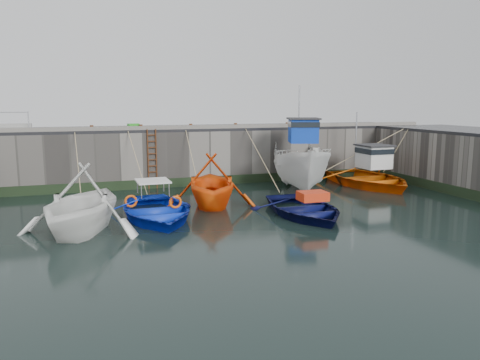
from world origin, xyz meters
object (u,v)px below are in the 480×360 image
object	(u,v)px
boat_near_blacktrim	(211,205)
boat_far_white	(301,166)
boat_near_blue	(156,218)
bollard_d	(236,126)
fish_crate	(133,127)
boat_near_navy	(304,215)
bollard_e	(287,125)
boat_far_orange	(367,177)
ladder	(152,159)
bollard_a	(92,128)
bollard_b	(141,127)
bollard_c	(191,126)
boat_near_white	(83,232)

from	to	relation	value
boat_near_blacktrim	boat_far_white	distance (m)	6.36
boat_near_blue	boat_near_blacktrim	bearing A→B (deg)	29.24
boat_near_blue	bollard_d	xyz separation A→B (m)	(5.64, 6.92, 3.30)
fish_crate	bollard_d	world-z (taller)	fish_crate
boat_near_navy	bollard_e	distance (m)	9.48
bollard_d	boat_far_orange	bearing A→B (deg)	-25.31
ladder	boat_far_orange	bearing A→B (deg)	-13.84
bollard_a	bollard_b	distance (m)	2.50
ladder	bollard_e	xyz separation A→B (m)	(8.00, 0.34, 1.71)
fish_crate	bollard_b	xyz separation A→B (m)	(0.36, -0.33, -0.02)
boat_near_blacktrim	bollard_a	bearing A→B (deg)	145.78
boat_near_blue	bollard_a	xyz separation A→B (m)	(-2.16, 6.92, 3.30)
boat_near_blacktrim	bollard_c	world-z (taller)	bollard_c
fish_crate	bollard_c	xyz separation A→B (m)	(3.06, -0.33, -0.02)
ladder	bollard_a	world-z (taller)	bollard_a
boat_far_orange	fish_crate	bearing A→B (deg)	163.42
boat_near_blue	boat_near_navy	size ratio (longest dim) A/B	1.07
ladder	boat_near_white	xyz separation A→B (m)	(-3.64, -7.82, -1.59)
boat_far_orange	bollard_a	distance (m)	15.11
boat_near_navy	bollard_a	size ratio (longest dim) A/B	18.65
bollard_b	bollard_e	bearing A→B (deg)	0.00
boat_near_blacktrim	bollard_b	size ratio (longest dim) A/B	17.96
boat_near_white	bollard_c	world-z (taller)	bollard_c
boat_near_blue	boat_near_navy	distance (m)	6.04
boat_far_orange	fish_crate	xyz separation A→B (m)	(-12.36, 3.50, 2.87)
bollard_c	fish_crate	bearing A→B (deg)	173.91
ladder	bollard_d	xyz separation A→B (m)	(4.80, 0.34, 1.71)
boat_near_blacktrim	bollard_e	xyz separation A→B (m)	(6.10, 5.31, 3.30)
boat_near_blue	boat_far_white	world-z (taller)	boat_far_white
bollard_a	bollard_e	xyz separation A→B (m)	(11.00, 0.00, 0.00)
boat_far_white	fish_crate	distance (m)	9.25
bollard_e	bollard_a	bearing A→B (deg)	180.00
fish_crate	boat_far_orange	bearing A→B (deg)	-25.37
boat_near_navy	boat_far_orange	bearing A→B (deg)	40.23
fish_crate	bollard_c	bearing A→B (deg)	-15.67
fish_crate	bollard_e	xyz separation A→B (m)	(8.86, -0.33, -0.02)
boat_near_navy	fish_crate	distance (m)	11.01
boat_near_blacktrim	bollard_b	bearing A→B (deg)	127.42
bollard_c	bollard_d	xyz separation A→B (m)	(2.60, 0.00, 0.00)
boat_far_orange	bollard_a	size ratio (longest dim) A/B	24.53
ladder	boat_far_orange	world-z (taller)	boat_far_orange
ladder	fish_crate	distance (m)	2.04
boat_near_blacktrim	boat_near_navy	world-z (taller)	boat_near_blacktrim
boat_near_navy	bollard_c	distance (m)	9.43
boat_far_orange	bollard_c	size ratio (longest dim) A/B	24.53
boat_far_white	boat_far_orange	world-z (taller)	boat_far_white
bollard_a	ladder	bearing A→B (deg)	-6.38
bollard_a	bollard_b	bearing A→B (deg)	0.00
ladder	boat_near_navy	world-z (taller)	ladder
boat_near_blue	boat_near_navy	xyz separation A→B (m)	(5.86, -1.46, 0.00)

